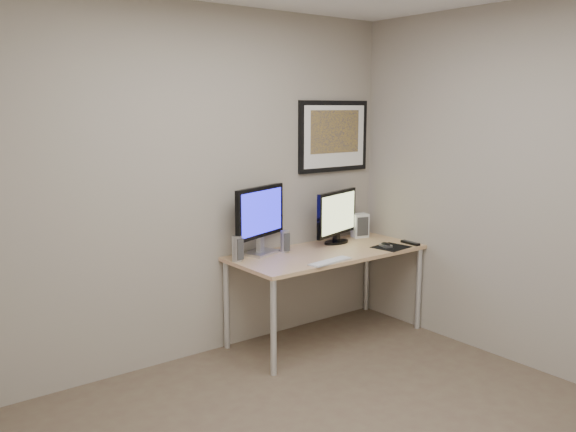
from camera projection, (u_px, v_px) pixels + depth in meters
name	position (u px, v px, depth m)	size (l,w,h in m)	color
room	(300.00, 147.00, 3.41)	(3.60, 3.60, 3.60)	white
desk	(327.00, 259.00, 4.89)	(1.60, 0.70, 0.73)	#A2844E
framed_art	(334.00, 136.00, 5.19)	(0.75, 0.04, 0.60)	black
monitor_large	(260.00, 217.00, 4.73)	(0.56, 0.27, 0.53)	#B7B6BC
monitor_tv	(337.00, 215.00, 5.11)	(0.55, 0.20, 0.45)	black
speaker_left	(237.00, 248.00, 4.53)	(0.08, 0.08, 0.19)	#B7B6BC
speaker_right	(285.00, 241.00, 4.82)	(0.07, 0.07, 0.17)	#B7B6BC
keyboard	(330.00, 261.00, 4.52)	(0.39, 0.10, 0.01)	silver
mousepad	(391.00, 247.00, 5.00)	(0.27, 0.24, 0.00)	black
mouse	(386.00, 245.00, 5.00)	(0.06, 0.11, 0.04)	black
remote	(410.00, 243.00, 5.12)	(0.05, 0.18, 0.02)	black
fan_unit	(360.00, 225.00, 5.38)	(0.14, 0.10, 0.21)	silver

